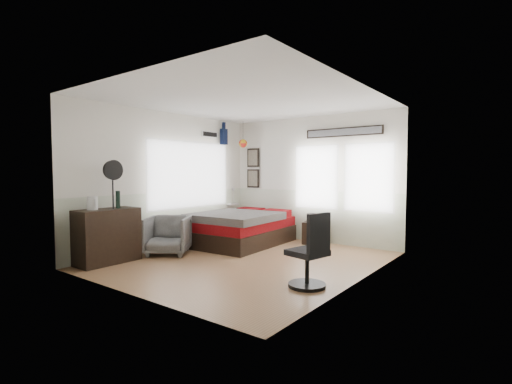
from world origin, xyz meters
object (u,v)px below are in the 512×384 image
at_px(dresser, 107,236).
at_px(bed, 241,228).
at_px(nightstand, 315,233).
at_px(task_chair, 310,257).
at_px(armchair, 168,235).

bearing_deg(dresser, bed, 73.44).
height_order(bed, nightstand, bed).
bearing_deg(task_chair, bed, 158.43).
relative_size(armchair, nightstand, 1.66).
xyz_separation_m(armchair, nightstand, (1.71, 2.48, -0.12)).
relative_size(dresser, nightstand, 2.16).
xyz_separation_m(bed, armchair, (-0.48, -1.55, 0.02)).
distance_m(dresser, armchair, 1.07).
bearing_deg(dresser, nightstand, 60.34).
bearing_deg(bed, task_chair, -37.10).
distance_m(dresser, task_chair, 3.45).
relative_size(bed, task_chair, 2.20).
bearing_deg(nightstand, armchair, -138.52).
distance_m(armchair, task_chair, 3.06).
bearing_deg(nightstand, dresser, -133.64).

